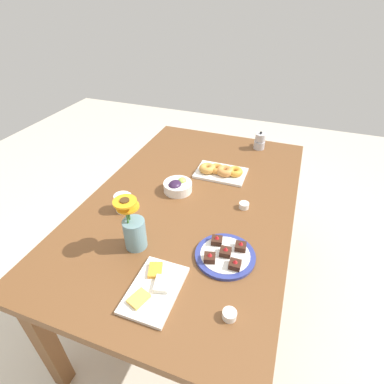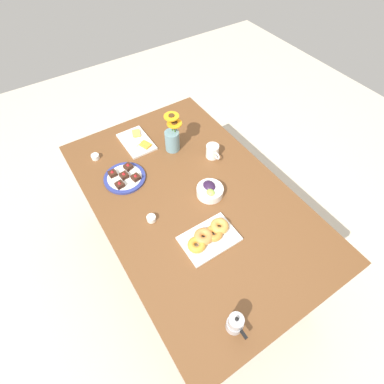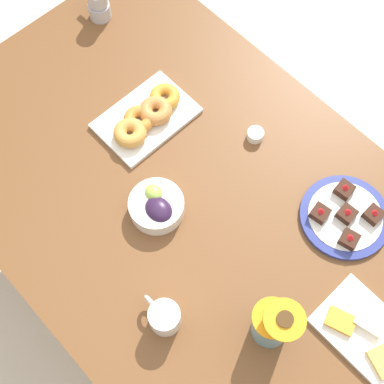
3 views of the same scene
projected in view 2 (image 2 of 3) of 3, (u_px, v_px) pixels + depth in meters
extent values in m
plane|color=beige|center=(192.00, 256.00, 2.25)|extent=(6.00, 6.00, 0.00)
cube|color=brown|center=(192.00, 199.00, 1.68)|extent=(1.60, 1.00, 0.04)
cube|color=brown|center=(91.00, 188.00, 2.21)|extent=(0.07, 0.07, 0.70)
cube|color=brown|center=(200.00, 380.00, 1.46)|extent=(0.07, 0.07, 0.70)
cube|color=brown|center=(187.00, 146.00, 2.49)|extent=(0.07, 0.07, 0.70)
cube|color=brown|center=(320.00, 288.00, 1.74)|extent=(0.07, 0.07, 0.70)
cylinder|color=white|center=(212.00, 151.00, 1.83)|extent=(0.08, 0.08, 0.09)
cylinder|color=brown|center=(213.00, 147.00, 1.80)|extent=(0.07, 0.07, 0.00)
torus|color=white|center=(217.00, 156.00, 1.80)|extent=(0.05, 0.01, 0.05)
cylinder|color=white|center=(210.00, 191.00, 1.66)|extent=(0.15, 0.15, 0.05)
ellipsoid|color=#2D1938|center=(209.00, 186.00, 1.66)|extent=(0.08, 0.07, 0.04)
ellipsoid|color=#9EC14C|center=(211.00, 193.00, 1.62)|extent=(0.05, 0.04, 0.04)
cube|color=white|center=(136.00, 142.00, 1.94)|extent=(0.26, 0.17, 0.01)
cube|color=#EFB74C|center=(136.00, 133.00, 1.97)|extent=(0.08, 0.07, 0.01)
cube|color=white|center=(135.00, 143.00, 1.91)|extent=(0.08, 0.06, 0.02)
cube|color=orange|center=(145.00, 145.00, 1.90)|extent=(0.08, 0.07, 0.01)
cube|color=white|center=(209.00, 239.00, 1.49)|extent=(0.19, 0.28, 0.01)
torus|color=gold|center=(197.00, 245.00, 1.45)|extent=(0.12, 0.12, 0.03)
torus|color=#C77F3E|center=(203.00, 236.00, 1.47)|extent=(0.11, 0.11, 0.04)
torus|color=orange|center=(214.00, 233.00, 1.49)|extent=(0.12, 0.12, 0.03)
torus|color=gold|center=(220.00, 226.00, 1.51)|extent=(0.11, 0.11, 0.04)
cylinder|color=white|center=(151.00, 218.00, 1.56)|extent=(0.05, 0.05, 0.03)
cylinder|color=#C68923|center=(151.00, 217.00, 1.55)|extent=(0.04, 0.04, 0.01)
cylinder|color=white|center=(95.00, 157.00, 1.84)|extent=(0.05, 0.05, 0.03)
cylinder|color=maroon|center=(95.00, 156.00, 1.83)|extent=(0.04, 0.04, 0.01)
cylinder|color=navy|center=(125.00, 178.00, 1.74)|extent=(0.24, 0.24, 0.01)
cylinder|color=white|center=(125.00, 178.00, 1.74)|extent=(0.20, 0.20, 0.01)
cube|color=#381E14|center=(128.00, 167.00, 1.77)|extent=(0.05, 0.05, 0.02)
cone|color=red|center=(128.00, 164.00, 1.76)|extent=(0.02, 0.02, 0.01)
cube|color=#381E14|center=(136.00, 177.00, 1.72)|extent=(0.05, 0.05, 0.02)
cone|color=red|center=(135.00, 175.00, 1.70)|extent=(0.02, 0.02, 0.01)
cube|color=#381E14|center=(113.00, 174.00, 1.74)|extent=(0.04, 0.04, 0.02)
cone|color=red|center=(112.00, 171.00, 1.72)|extent=(0.02, 0.02, 0.01)
cube|color=#381E14|center=(120.00, 185.00, 1.68)|extent=(0.05, 0.05, 0.02)
cone|color=red|center=(119.00, 183.00, 1.67)|extent=(0.02, 0.02, 0.01)
cube|color=#381E14|center=(124.00, 175.00, 1.73)|extent=(0.05, 0.05, 0.02)
cone|color=red|center=(124.00, 173.00, 1.71)|extent=(0.02, 0.02, 0.01)
cylinder|color=#6B939E|center=(172.00, 141.00, 1.85)|extent=(0.09, 0.09, 0.13)
cylinder|color=#3D702D|center=(172.00, 124.00, 1.77)|extent=(0.01, 0.01, 0.10)
cylinder|color=orange|center=(171.00, 116.00, 1.73)|extent=(0.09, 0.09, 0.01)
cylinder|color=#472D14|center=(171.00, 115.00, 1.73)|extent=(0.04, 0.04, 0.01)
cylinder|color=#3D702D|center=(175.00, 128.00, 1.78)|extent=(0.01, 0.01, 0.06)
cylinder|color=orange|center=(174.00, 123.00, 1.75)|extent=(0.09, 0.09, 0.01)
cylinder|color=#472D14|center=(174.00, 123.00, 1.75)|extent=(0.04, 0.04, 0.01)
cylinder|color=#B7B7BC|center=(234.00, 325.00, 1.23)|extent=(0.07, 0.07, 0.05)
cylinder|color=#B7B7BC|center=(235.00, 323.00, 1.20)|extent=(0.05, 0.05, 0.01)
cylinder|color=#B7B7BC|center=(236.00, 321.00, 1.18)|extent=(0.06, 0.06, 0.04)
sphere|color=black|center=(237.00, 319.00, 1.16)|extent=(0.02, 0.02, 0.02)
cube|color=black|center=(244.00, 335.00, 1.17)|extent=(0.04, 0.01, 0.01)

